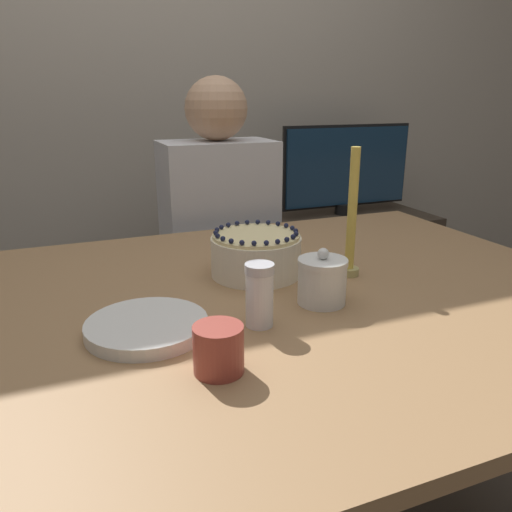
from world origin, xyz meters
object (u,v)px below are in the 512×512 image
sugar_shaker (259,295)px  candle (351,224)px  person_man_blue_shirt (220,270)px  tv_monitor (347,168)px  cake (256,254)px  sugar_bowl (322,281)px

sugar_shaker → candle: candle is taller
person_man_blue_shirt → tv_monitor: 0.86m
cake → person_man_blue_shirt: (0.11, 0.65, -0.27)m
candle → tv_monitor: (0.64, 1.05, -0.04)m
cake → sugar_bowl: size_ratio=1.81×
person_man_blue_shirt → candle: bearing=97.4°
candle → person_man_blue_shirt: size_ratio=0.25×
person_man_blue_shirt → tv_monitor: person_man_blue_shirt is taller
sugar_shaker → person_man_blue_shirt: person_man_blue_shirt is taller
cake → sugar_bowl: 0.22m
sugar_shaker → candle: (0.31, 0.18, 0.06)m
sugar_shaker → tv_monitor: size_ratio=0.19×
sugar_bowl → sugar_shaker: (-0.16, -0.05, 0.01)m
person_man_blue_shirt → sugar_bowl: bearing=86.7°
person_man_blue_shirt → tv_monitor: size_ratio=1.89×
cake → tv_monitor: (0.85, 0.96, 0.04)m
candle → sugar_bowl: bearing=-139.1°
cake → sugar_shaker: (-0.10, -0.26, 0.01)m
sugar_shaker → person_man_blue_shirt: (0.21, 0.91, -0.28)m
candle → tv_monitor: size_ratio=0.47×
sugar_shaker → tv_monitor: 1.55m
sugar_bowl → tv_monitor: tv_monitor is taller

